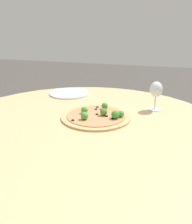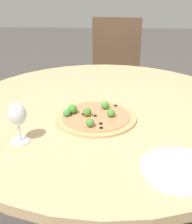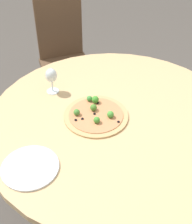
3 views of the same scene
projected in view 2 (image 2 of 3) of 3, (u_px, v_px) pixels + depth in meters
The scene contains 5 objects.
dining_table at pixel (105, 119), 1.44m from camera, with size 1.38×1.38×0.73m.
chair at pixel (115, 79), 2.46m from camera, with size 0.42×0.42×0.96m.
pizza at pixel (95, 116), 1.32m from camera, with size 0.35×0.35×0.05m.
wine_glass at pixel (17, 116), 1.11m from camera, with size 0.07×0.07×0.15m.
plate_near at pixel (181, 169), 0.99m from camera, with size 0.26×0.26×0.01m.
Camera 2 is at (-1.29, -0.01, 1.32)m, focal length 50.00 mm.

